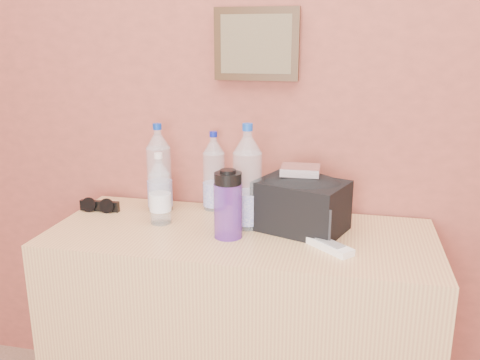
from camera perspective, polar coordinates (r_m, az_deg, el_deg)
name	(u,v)px	position (r m, az deg, el deg)	size (l,w,h in m)	color
picture_frame	(257,44)	(1.84, 1.87, 15.00)	(0.30, 0.03, 0.25)	#382311
dresser	(240,337)	(1.88, 0.03, -17.20)	(1.28, 0.53, 0.80)	#A98352
pet_large_b	(159,172)	(1.90, -9.06, 0.84)	(0.09, 0.09, 0.33)	white
pet_large_c	(214,175)	(1.89, -2.95, 0.54)	(0.08, 0.08, 0.30)	silver
pet_large_d	(247,182)	(1.70, 0.83, -0.26)	(0.10, 0.10, 0.36)	silver
pet_small	(160,193)	(1.77, -8.99, -1.43)	(0.07, 0.07, 0.25)	silver
nalgene_bottle	(228,204)	(1.62, -1.35, -2.74)	(0.09, 0.09, 0.22)	#602DA2
sunglasses	(100,206)	(1.96, -15.48, -2.82)	(0.15, 0.06, 0.04)	black
ac_remote	(330,246)	(1.58, 10.03, -7.34)	(0.16, 0.05, 0.02)	silver
toiletry_bag	(301,202)	(1.70, 6.91, -2.51)	(0.28, 0.20, 0.19)	black
foil_packet	(300,170)	(1.68, 6.80, 1.11)	(0.13, 0.10, 0.03)	white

